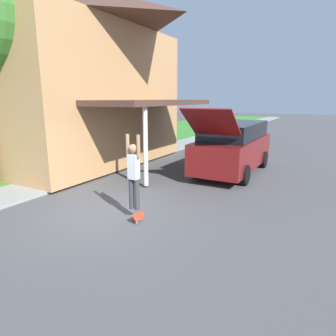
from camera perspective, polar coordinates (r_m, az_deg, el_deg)
The scene contains 8 objects.
ground_plane at distance 8.56m, azimuth -11.17°, elevation -7.94°, with size 120.00×120.00×0.00m, color #49494C.
lawn at distance 18.15m, azimuth -18.52°, elevation 2.90°, with size 10.00×80.00×0.08m.
sidewalk at distance 15.24m, azimuth -7.17°, elevation 1.69°, with size 1.80×80.00×0.10m.
house at distance 16.65m, azimuth -22.29°, elevation 17.15°, with size 12.91×9.61×8.52m.
suv_parked at distance 12.68m, azimuth 12.35°, elevation 4.04°, with size 2.12×5.88×2.75m.
car_down_street at distance 23.66m, azimuth 13.00°, elevation 6.98°, with size 1.95×4.06×1.35m.
skateboarder at distance 7.54m, azimuth -6.55°, elevation -0.69°, with size 0.41×0.22×1.92m.
skateboard at distance 7.84m, azimuth -5.48°, elevation -9.15°, with size 0.36×0.77×0.37m.
Camera 1 is at (5.22, -6.07, 3.03)m, focal length 32.00 mm.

